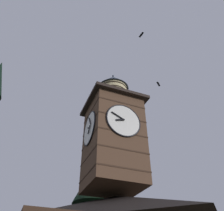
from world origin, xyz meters
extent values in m
cube|color=brown|center=(0.97, -0.30, 10.18)|extent=(3.65, 3.65, 6.63)
cube|color=#3C291C|center=(0.97, -0.30, 7.67)|extent=(3.69, 3.69, 0.10)
cube|color=#3C291C|center=(0.97, -0.30, 8.91)|extent=(3.69, 3.69, 0.10)
cube|color=#3C291C|center=(0.97, -0.30, 10.15)|extent=(3.69, 3.69, 0.10)
cube|color=#3C291C|center=(0.97, -0.30, 11.39)|extent=(3.69, 3.69, 0.10)
cube|color=#3C291C|center=(0.97, -0.30, 12.64)|extent=(3.69, 3.69, 0.10)
cylinder|color=white|center=(0.97, 1.55, 11.09)|extent=(2.50, 0.10, 2.50)
torus|color=black|center=(0.97, 1.57, 11.09)|extent=(2.60, 0.10, 2.60)
cube|color=black|center=(1.27, 1.65, 11.01)|extent=(0.63, 0.04, 0.28)
cube|color=black|center=(1.43, 1.65, 11.31)|extent=(0.96, 0.04, 0.50)
sphere|color=black|center=(0.97, 1.66, 11.09)|extent=(0.10, 0.10, 0.10)
cylinder|color=white|center=(2.82, -0.30, 11.09)|extent=(0.10, 2.50, 2.50)
torus|color=black|center=(2.84, -0.30, 11.09)|extent=(0.10, 2.60, 2.60)
cube|color=black|center=(2.92, -0.11, 10.85)|extent=(0.04, 0.48, 0.56)
cube|color=black|center=(2.92, -0.03, 11.53)|extent=(0.04, 0.60, 0.91)
sphere|color=black|center=(2.93, -0.30, 11.09)|extent=(0.10, 0.10, 0.10)
cube|color=#2D231E|center=(0.97, -0.30, 13.62)|extent=(4.35, 4.35, 0.25)
cylinder|color=#D1BC84|center=(0.97, -0.30, 14.60)|extent=(2.35, 2.35, 1.71)
cylinder|color=#2D2319|center=(0.97, -0.30, 13.96)|extent=(2.41, 2.41, 0.10)
cylinder|color=#2D2319|center=(0.97, -0.30, 14.39)|extent=(2.41, 2.41, 0.10)
cylinder|color=#2D2319|center=(0.97, -0.30, 14.82)|extent=(2.41, 2.41, 0.10)
cylinder|color=#2D2319|center=(0.97, -0.30, 15.25)|extent=(2.41, 2.41, 0.10)
cone|color=#2D3847|center=(0.97, -0.30, 16.18)|extent=(2.65, 2.65, 1.45)
sphere|color=#2D3847|center=(0.97, -0.30, 17.01)|extent=(0.16, 0.16, 0.16)
cone|color=black|center=(0.17, -6.62, 9.55)|extent=(3.89, 3.89, 3.84)
cone|color=black|center=(0.17, -6.62, 12.44)|extent=(2.20, 2.20, 4.23)
ellipsoid|color=black|center=(-4.37, -1.11, 18.58)|extent=(0.26, 0.27, 0.13)
cube|color=black|center=(-4.23, -1.00, 18.58)|extent=(0.38, 0.35, 0.15)
cube|color=black|center=(-4.51, -1.23, 18.58)|extent=(0.38, 0.35, 0.15)
ellipsoid|color=black|center=(0.11, 3.70, 18.37)|extent=(0.22, 0.14, 0.12)
cube|color=black|center=(0.09, 3.83, 18.37)|extent=(0.18, 0.29, 0.04)
cube|color=black|center=(0.13, 3.56, 18.37)|extent=(0.18, 0.29, 0.04)
camera|label=1|loc=(6.91, 14.11, 1.89)|focal=38.71mm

